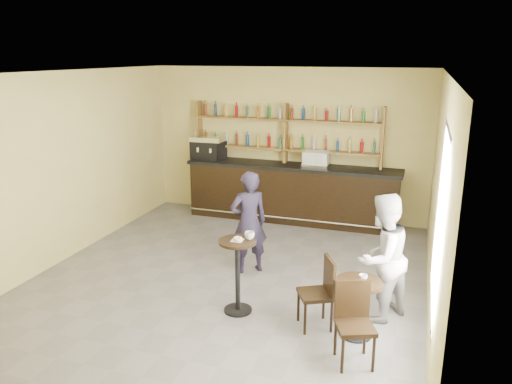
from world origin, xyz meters
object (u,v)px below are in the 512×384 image
(pastry_case, at_px, (316,159))
(chair_west, at_px, (315,294))
(bar_counter, at_px, (292,193))
(cafe_table, at_px, (357,309))
(espresso_machine, at_px, (208,148))
(chair_south, at_px, (355,326))
(man_main, at_px, (249,222))
(patron_second, at_px, (381,257))
(pedestal_table, at_px, (238,276))

(pastry_case, height_order, chair_west, pastry_case)
(bar_counter, height_order, cafe_table, bar_counter)
(bar_counter, xyz_separation_m, cafe_table, (1.93, -4.15, -0.23))
(pastry_case, bearing_deg, chair_west, -71.27)
(bar_counter, relative_size, chair_west, 4.77)
(espresso_machine, relative_size, chair_south, 0.72)
(man_main, relative_size, cafe_table, 2.25)
(bar_counter, relative_size, espresso_machine, 6.48)
(chair_south, height_order, patron_second, patron_second)
(pedestal_table, bearing_deg, chair_west, -3.16)
(espresso_machine, bearing_deg, patron_second, -33.37)
(bar_counter, xyz_separation_m, chair_west, (1.38, -4.10, -0.14))
(bar_counter, bearing_deg, patron_second, -59.06)
(chair_south, relative_size, patron_second, 0.55)
(espresso_machine, bearing_deg, pedestal_table, -53.41)
(bar_counter, relative_size, cafe_table, 6.00)
(chair_west, height_order, chair_south, chair_south)
(espresso_machine, height_order, man_main, espresso_machine)
(espresso_machine, bearing_deg, bar_counter, 8.11)
(espresso_machine, xyz_separation_m, patron_second, (4.05, -3.58, -0.60))
(pedestal_table, relative_size, man_main, 0.62)
(bar_counter, relative_size, pedestal_table, 4.29)
(patron_second, bearing_deg, pedestal_table, -42.41)
(pedestal_table, distance_m, chair_south, 1.84)
(espresso_machine, relative_size, man_main, 0.41)
(cafe_table, xyz_separation_m, patron_second, (0.22, 0.57, 0.49))
(bar_counter, height_order, pastry_case, pastry_case)
(espresso_machine, xyz_separation_m, pedestal_table, (2.19, -4.04, -0.94))
(cafe_table, bearing_deg, man_main, 143.80)
(espresso_machine, bearing_deg, chair_west, -43.19)
(pastry_case, height_order, cafe_table, pastry_case)
(man_main, height_order, chair_west, man_main)
(chair_south, distance_m, patron_second, 1.24)
(pedestal_table, bearing_deg, patron_second, 13.86)
(pedestal_table, xyz_separation_m, chair_south, (1.69, -0.71, -0.05))
(bar_counter, relative_size, pastry_case, 8.58)
(espresso_machine, height_order, chair_south, espresso_machine)
(man_main, xyz_separation_m, patron_second, (2.16, -0.85, 0.03))
(chair_west, xyz_separation_m, patron_second, (0.77, 0.52, 0.40))
(pastry_case, bearing_deg, cafe_table, -64.37)
(bar_counter, xyz_separation_m, pedestal_table, (0.29, -4.04, -0.08))
(espresso_machine, xyz_separation_m, chair_south, (3.89, -4.75, -0.99))
(chair_south, bearing_deg, pedestal_table, 134.78)
(bar_counter, distance_m, chair_west, 4.33)
(pedestal_table, distance_m, chair_west, 1.10)
(bar_counter, height_order, chair_west, bar_counter)
(chair_west, distance_m, patron_second, 1.01)
(pastry_case, bearing_deg, man_main, -94.02)
(espresso_machine, relative_size, chair_west, 0.74)
(espresso_machine, height_order, pastry_case, espresso_machine)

